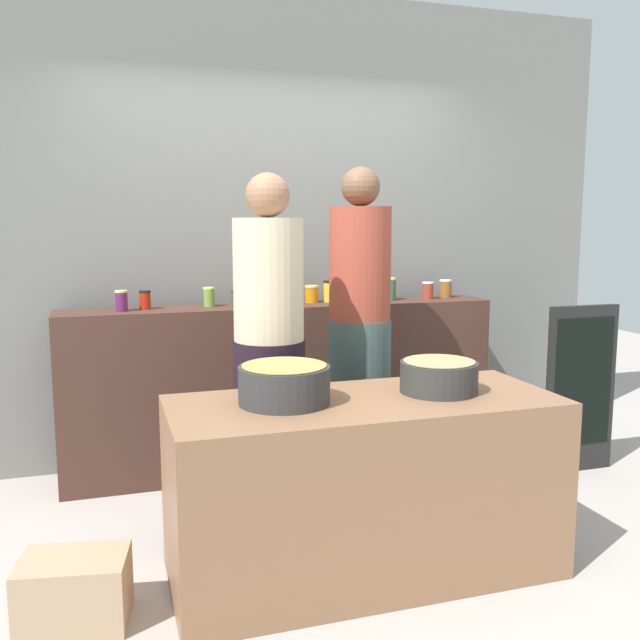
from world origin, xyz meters
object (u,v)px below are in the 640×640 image
Objects in this scene: preserve_jar_2 at (209,297)px; cooking_pot_center at (439,377)px; preserve_jar_11 at (446,288)px; cook_in_cap at (359,349)px; preserve_jar_4 at (259,295)px; preserve_jar_6 at (312,294)px; preserve_jar_10 at (428,290)px; cooking_pot_left at (284,384)px; preserve_jar_5 at (281,294)px; preserve_jar_9 at (390,289)px; preserve_jar_3 at (237,299)px; preserve_jar_1 at (145,300)px; bread_crate at (74,591)px; cook_with_tongs at (269,372)px; preserve_jar_0 at (122,301)px; chalkboard_sign at (581,388)px; preserve_jar_8 at (361,294)px; preserve_jar_7 at (329,291)px.

cooking_pot_center is (0.82, -1.42, -0.24)m from preserve_jar_2.
cook_in_cap is at bearing -144.32° from preserve_jar_11.
preserve_jar_6 is (0.35, 0.05, -0.01)m from preserve_jar_4.
cooking_pot_left is (-1.35, -1.37, -0.23)m from preserve_jar_10.
preserve_jar_9 is (0.74, 0.06, 0.01)m from preserve_jar_5.
preserve_jar_3 is 0.86× the size of preserve_jar_10.
preserve_jar_1 is 1.80m from bread_crate.
cook_with_tongs is at bearing -58.28° from preserve_jar_1.
cooking_pot_left is 0.21× the size of cook_in_cap.
preserve_jar_1 is at bearing 20.11° from preserve_jar_0.
preserve_jar_5 is 1.94m from chalkboard_sign.
chalkboard_sign is at bearing -16.16° from preserve_jar_3.
cooking_pot_center reaches higher than bread_crate.
preserve_jar_9 is 0.42× the size of cooking_pot_center.
preserve_jar_6 is at bearing 3.64° from preserve_jar_0.
cooking_pot_left is 0.37× the size of chalkboard_sign.
preserve_jar_6 is 0.10× the size of chalkboard_sign.
preserve_jar_9 reaches higher than preserve_jar_11.
preserve_jar_8 is 0.06× the size of cook_with_tongs.
preserve_jar_3 is 1.51m from cooking_pot_center.
preserve_jar_6 is at bearing 177.03° from preserve_jar_10.
preserve_jar_9 is 0.77m from cook_in_cap.
preserve_jar_4 is 1.20× the size of preserve_jar_6.
bread_crate is (-2.22, -1.46, -0.96)m from preserve_jar_10.
cooking_pot_center is 0.85m from cook_with_tongs.
preserve_jar_7 reaches higher than bread_crate.
cook_in_cap is at bearing 30.36° from bread_crate.
preserve_jar_10 is (1.82, -0.02, 0.00)m from preserve_jar_1.
cooking_pot_left is 2.24m from chalkboard_sign.
preserve_jar_2 is 0.65m from preserve_jar_6.
preserve_jar_2 reaches higher than preserve_jar_3.
bread_crate is (-0.77, -1.49, -0.97)m from preserve_jar_2.
preserve_jar_9 reaches higher than preserve_jar_2.
cook_with_tongs reaches higher than preserve_jar_10.
preserve_jar_9 is 0.27m from preserve_jar_10.
cooking_pot_center is at bearing -39.47° from cook_with_tongs.
cook_in_cap is at bearing -92.18° from preserve_jar_7.
preserve_jar_0 is at bearing 179.10° from preserve_jar_5.
preserve_jar_4 is 0.94× the size of preserve_jar_7.
preserve_jar_6 is at bearing 0.97° from preserve_jar_2.
preserve_jar_4 is 0.47m from preserve_jar_7.
cook_with_tongs reaches higher than chalkboard_sign.
preserve_jar_0 is 2.12m from preserve_jar_11.
preserve_jar_8 is (1.45, -0.04, -0.00)m from preserve_jar_0.
preserve_jar_7 is at bearing 13.77° from preserve_jar_5.
cook_in_cap reaches higher than preserve_jar_10.
preserve_jar_9 is (0.52, -0.03, 0.02)m from preserve_jar_6.
preserve_jar_1 is at bearing -179.07° from preserve_jar_7.
cook_with_tongs is at bearing -146.43° from preserve_jar_10.
chalkboard_sign is (2.03, 0.21, -0.29)m from cook_with_tongs.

